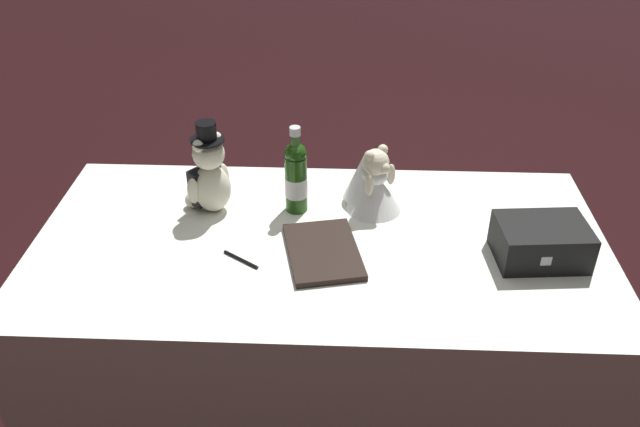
{
  "coord_description": "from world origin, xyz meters",
  "views": [
    {
      "loc": [
        0.07,
        -1.67,
        1.97
      ],
      "look_at": [
        0.0,
        0.0,
        0.88
      ],
      "focal_mm": 37.38,
      "sensor_mm": 36.0,
      "label": 1
    }
  ],
  "objects_px": {
    "teddy_bear_bride": "(371,182)",
    "guestbook": "(323,251)",
    "teddy_bear_groom": "(209,176)",
    "champagne_bottle": "(296,176)",
    "gift_case_black": "(541,242)",
    "signing_pen": "(240,259)"
  },
  "relations": [
    {
      "from": "teddy_bear_groom",
      "to": "champagne_bottle",
      "type": "relative_size",
      "value": 1.06
    },
    {
      "from": "teddy_bear_groom",
      "to": "teddy_bear_bride",
      "type": "distance_m",
      "value": 0.53
    },
    {
      "from": "guestbook",
      "to": "champagne_bottle",
      "type": "bearing_deg",
      "value": 99.27
    },
    {
      "from": "champagne_bottle",
      "to": "guestbook",
      "type": "bearing_deg",
      "value": -68.56
    },
    {
      "from": "teddy_bear_groom",
      "to": "gift_case_black",
      "type": "bearing_deg",
      "value": -12.7
    },
    {
      "from": "teddy_bear_groom",
      "to": "gift_case_black",
      "type": "xyz_separation_m",
      "value": [
        1.02,
        -0.23,
        -0.07
      ]
    },
    {
      "from": "gift_case_black",
      "to": "guestbook",
      "type": "relative_size",
      "value": 0.92
    },
    {
      "from": "teddy_bear_bride",
      "to": "champagne_bottle",
      "type": "xyz_separation_m",
      "value": [
        -0.24,
        -0.03,
        0.03
      ]
    },
    {
      "from": "champagne_bottle",
      "to": "signing_pen",
      "type": "xyz_separation_m",
      "value": [
        -0.15,
        -0.29,
        -0.12
      ]
    },
    {
      "from": "teddy_bear_bride",
      "to": "signing_pen",
      "type": "bearing_deg",
      "value": -141.36
    },
    {
      "from": "gift_case_black",
      "to": "guestbook",
      "type": "height_order",
      "value": "gift_case_black"
    },
    {
      "from": "teddy_bear_groom",
      "to": "teddy_bear_bride",
      "type": "height_order",
      "value": "teddy_bear_groom"
    },
    {
      "from": "teddy_bear_bride",
      "to": "champagne_bottle",
      "type": "bearing_deg",
      "value": -173.73
    },
    {
      "from": "champagne_bottle",
      "to": "teddy_bear_bride",
      "type": "bearing_deg",
      "value": 6.27
    },
    {
      "from": "signing_pen",
      "to": "guestbook",
      "type": "xyz_separation_m",
      "value": [
        0.25,
        0.04,
        0.01
      ]
    },
    {
      "from": "teddy_bear_bride",
      "to": "guestbook",
      "type": "distance_m",
      "value": 0.32
    },
    {
      "from": "teddy_bear_groom",
      "to": "teddy_bear_bride",
      "type": "bearing_deg",
      "value": 3.8
    },
    {
      "from": "teddy_bear_groom",
      "to": "champagne_bottle",
      "type": "bearing_deg",
      "value": 1.65
    },
    {
      "from": "teddy_bear_groom",
      "to": "champagne_bottle",
      "type": "xyz_separation_m",
      "value": [
        0.28,
        0.01,
        0.0
      ]
    },
    {
      "from": "teddy_bear_bride",
      "to": "guestbook",
      "type": "bearing_deg",
      "value": -118.08
    },
    {
      "from": "teddy_bear_bride",
      "to": "guestbook",
      "type": "xyz_separation_m",
      "value": [
        -0.15,
        -0.27,
        -0.08
      ]
    },
    {
      "from": "teddy_bear_groom",
      "to": "signing_pen",
      "type": "xyz_separation_m",
      "value": [
        0.13,
        -0.28,
        -0.12
      ]
    }
  ]
}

